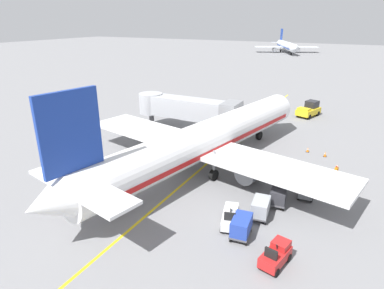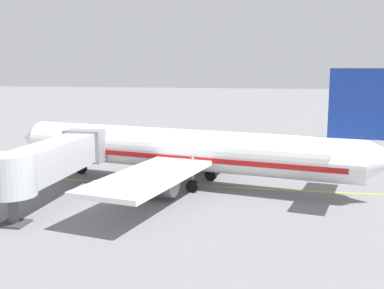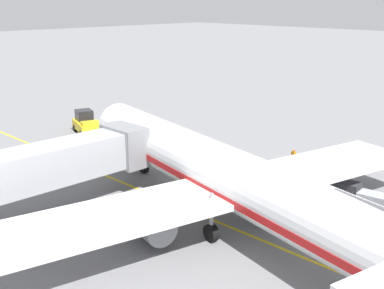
# 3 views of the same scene
# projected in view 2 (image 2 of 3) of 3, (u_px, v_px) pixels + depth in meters

# --- Properties ---
(ground_plane) EXTENTS (400.00, 400.00, 0.00)m
(ground_plane) POSITION_uv_depth(u_px,v_px,m) (181.00, 185.00, 43.07)
(ground_plane) COLOR slate
(gate_lead_in_line) EXTENTS (0.24, 80.00, 0.01)m
(gate_lead_in_line) POSITION_uv_depth(u_px,v_px,m) (181.00, 185.00, 43.07)
(gate_lead_in_line) COLOR gold
(gate_lead_in_line) RESTS_ON ground
(parked_airliner) EXTENTS (30.43, 37.10, 10.63)m
(parked_airliner) POSITION_uv_depth(u_px,v_px,m) (185.00, 150.00, 42.83)
(parked_airliner) COLOR white
(parked_airliner) RESTS_ON ground
(jet_bridge) EXTENTS (14.94, 3.50, 4.98)m
(jet_bridge) POSITION_uv_depth(u_px,v_px,m) (52.00, 159.00, 37.37)
(jet_bridge) COLOR #A8AAAF
(jet_bridge) RESTS_ON ground
(baggage_tug_lead) EXTENTS (1.86, 2.73, 1.62)m
(baggage_tug_lead) POSITION_uv_depth(u_px,v_px,m) (279.00, 167.00, 47.64)
(baggage_tug_lead) COLOR silver
(baggage_tug_lead) RESTS_ON ground
(baggage_tug_trailing) EXTENTS (1.74, 2.70, 1.62)m
(baggage_tug_trailing) POSITION_uv_depth(u_px,v_px,m) (303.00, 160.00, 51.17)
(baggage_tug_trailing) COLOR #B21E1E
(baggage_tug_trailing) RESTS_ON ground
(baggage_tug_spare) EXTENTS (1.48, 2.60, 1.62)m
(baggage_tug_spare) POSITION_uv_depth(u_px,v_px,m) (213.00, 156.00, 53.15)
(baggage_tug_spare) COLOR slate
(baggage_tug_spare) RESTS_ON ground
(baggage_cart_front) EXTENTS (1.55, 2.96, 1.58)m
(baggage_cart_front) POSITION_uv_depth(u_px,v_px,m) (235.00, 158.00, 50.85)
(baggage_cart_front) COLOR #4C4C51
(baggage_cart_front) RESTS_ON ground
(baggage_cart_second_in_train) EXTENTS (1.55, 2.96, 1.58)m
(baggage_cart_second_in_train) POSITION_uv_depth(u_px,v_px,m) (259.00, 160.00, 49.62)
(baggage_cart_second_in_train) COLOR #4C4C51
(baggage_cart_second_in_train) RESTS_ON ground
(baggage_cart_third_in_train) EXTENTS (1.55, 2.96, 1.58)m
(baggage_cart_third_in_train) POSITION_uv_depth(u_px,v_px,m) (288.00, 162.00, 48.58)
(baggage_cart_third_in_train) COLOR #4C4C51
(baggage_cart_third_in_train) RESTS_ON ground
(ground_crew_wing_walker) EXTENTS (0.73, 0.26, 1.69)m
(ground_crew_wing_walker) POSITION_uv_depth(u_px,v_px,m) (164.00, 163.00, 48.39)
(ground_crew_wing_walker) COLOR #232328
(ground_crew_wing_walker) RESTS_ON ground
(ground_crew_loader) EXTENTS (0.35, 0.72, 1.69)m
(ground_crew_loader) POSITION_uv_depth(u_px,v_px,m) (180.00, 150.00, 55.84)
(ground_crew_loader) COLOR #232328
(ground_crew_loader) RESTS_ON ground
(safety_cone_nose_left) EXTENTS (0.36, 0.36, 0.59)m
(safety_cone_nose_left) POSITION_uv_depth(u_px,v_px,m) (117.00, 159.00, 53.60)
(safety_cone_nose_left) COLOR black
(safety_cone_nose_left) RESTS_ON ground
(safety_cone_nose_right) EXTENTS (0.36, 0.36, 0.59)m
(safety_cone_nose_right) POSITION_uv_depth(u_px,v_px,m) (127.00, 156.00, 55.46)
(safety_cone_nose_right) COLOR black
(safety_cone_nose_right) RESTS_ON ground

